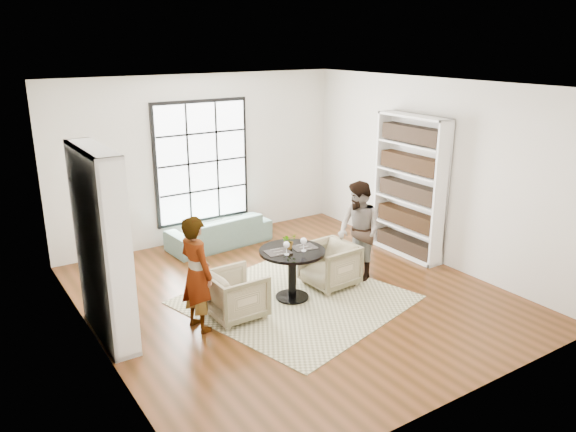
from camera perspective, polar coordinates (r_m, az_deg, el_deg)
ground at (r=8.28m, az=0.47°, el=-8.01°), size 6.00×6.00×0.00m
room_shell at (r=8.26m, az=-1.59°, el=1.26°), size 6.00×6.01×6.00m
rug at (r=8.12m, az=0.77°, el=-8.50°), size 3.29×3.29×0.01m
pedestal_table at (r=7.96m, az=0.43°, el=-4.85°), size 0.94×0.94×0.75m
sofa at (r=10.17m, az=-6.99°, el=-1.51°), size 1.91×0.88×0.54m
armchair_left at (r=7.57m, az=-5.28°, el=-7.96°), size 0.72×0.70×0.65m
armchair_right at (r=8.48m, az=4.24°, el=-4.98°), size 0.77×0.75×0.67m
person_left at (r=7.18m, az=-9.28°, el=-5.80°), size 0.45×0.61×1.52m
person_right at (r=8.65m, az=7.21°, el=-1.53°), size 0.63×0.78×1.53m
placemat_left at (r=7.80m, az=-1.02°, el=-3.67°), size 0.37×0.30×0.01m
placemat_right at (r=7.97m, az=1.62°, el=-3.19°), size 0.37×0.30×0.01m
cutlery_left at (r=7.80m, az=-1.02°, el=-3.63°), size 0.16×0.23×0.01m
cutlery_right at (r=7.97m, az=1.62°, el=-3.15°), size 0.16×0.23×0.01m
wine_glass_left at (r=7.67m, az=-0.15°, el=-2.98°), size 0.09×0.09×0.19m
wine_glass_right at (r=7.80m, az=1.60°, el=-2.59°), size 0.09×0.09×0.20m
flower_centerpiece at (r=7.90m, az=0.09°, el=-2.54°), size 0.21×0.18×0.23m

